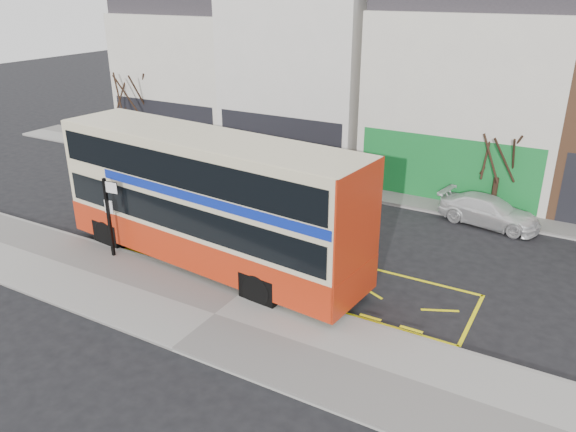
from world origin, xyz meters
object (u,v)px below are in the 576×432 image
Objects in this scene: bus_stop_post at (109,210)px; car_white at (489,211)px; double_decker_bus at (208,200)px; car_silver at (168,158)px; street_tree_left at (129,83)px; street_tree_right at (501,145)px; car_grey at (292,175)px.

bus_stop_post is 0.72× the size of car_white.
double_decker_bus is 3.77m from bus_stop_post.
car_silver is (-5.47, 9.37, -1.29)m from bus_stop_post.
street_tree_left is at bearing 96.06° from car_white.
street_tree_left is 21.48m from street_tree_right.
car_silver is at bearing -172.45° from street_tree_right.
car_white is at bearing -86.51° from street_tree_right.
car_grey is 0.91× the size of street_tree_right.
bus_stop_post is 10.92m from car_silver.
car_grey is at bearing 105.28° from double_decker_bus.
bus_stop_post is at bearing 175.16° from car_grey.
car_grey is 12.47m from street_tree_left.
car_white is 2.88m from street_tree_right.
car_silver reaches higher than car_white.
street_tree_right is (9.54, 1.39, 2.50)m from car_grey.
bus_stop_post is 15.43m from street_tree_left.
street_tree_right is (11.48, 11.62, 1.22)m from bus_stop_post.
car_white is (8.13, 8.88, -1.94)m from double_decker_bus.
car_silver is 7.45m from car_grey.
street_tree_left is at bearing 89.45° from car_grey.
double_decker_bus is at bearing -128.44° from street_tree_right.
car_grey reaches higher than car_white.
street_tree_left reaches higher than street_tree_right.
car_grey is at bearing -77.12° from car_silver.
bus_stop_post reaches higher than car_white.
street_tree_right reaches higher than car_silver.
street_tree_left is 1.28× the size of street_tree_right.
car_white is at bearing -83.36° from car_grey.
car_grey is at bearing -171.70° from street_tree_right.
street_tree_right is (8.05, 10.14, 0.65)m from double_decker_bus.
car_silver is 0.97× the size of car_white.
car_silver is 0.87× the size of street_tree_right.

